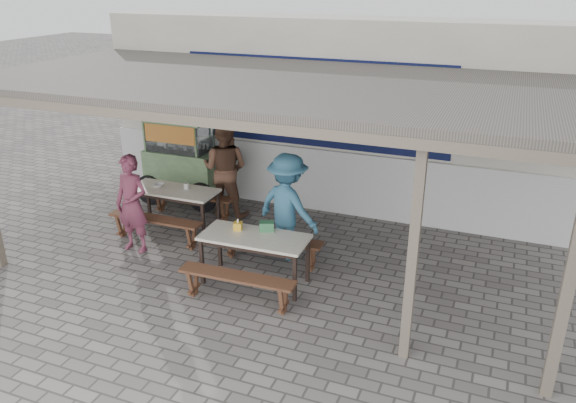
% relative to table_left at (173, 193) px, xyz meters
% --- Properties ---
extents(ground, '(60.00, 60.00, 0.00)m').
position_rel_table_left_xyz_m(ground, '(2.12, -1.18, -0.67)').
color(ground, slate).
rests_on(ground, ground).
extents(back_wall, '(9.00, 1.28, 3.50)m').
position_rel_table_left_xyz_m(back_wall, '(2.12, 2.40, 1.05)').
color(back_wall, silver).
rests_on(back_wall, ground).
extents(warung_roof, '(9.00, 4.21, 2.81)m').
position_rel_table_left_xyz_m(warung_roof, '(2.13, -0.28, 2.04)').
color(warung_roof, '#59524D').
rests_on(warung_roof, ground).
extents(table_left, '(1.57, 0.67, 0.75)m').
position_rel_table_left_xyz_m(table_left, '(0.00, 0.00, 0.00)').
color(table_left, silver).
rests_on(table_left, ground).
extents(bench_left_street, '(1.67, 0.30, 0.45)m').
position_rel_table_left_xyz_m(bench_left_street, '(0.01, -0.60, -0.33)').
color(bench_left_street, brown).
rests_on(bench_left_street, ground).
extents(bench_left_wall, '(1.67, 0.30, 0.45)m').
position_rel_table_left_xyz_m(bench_left_wall, '(-0.01, 0.60, -0.33)').
color(bench_left_wall, brown).
rests_on(bench_left_wall, ground).
extents(table_right, '(1.56, 0.75, 0.75)m').
position_rel_table_left_xyz_m(table_right, '(2.11, -1.18, 0.00)').
color(table_right, silver).
rests_on(table_right, ground).
extents(bench_right_street, '(1.65, 0.34, 0.45)m').
position_rel_table_left_xyz_m(bench_right_street, '(2.13, -1.81, -0.33)').
color(bench_right_street, brown).
rests_on(bench_right_street, ground).
extents(bench_right_wall, '(1.65, 0.34, 0.45)m').
position_rel_table_left_xyz_m(bench_right_wall, '(2.09, -0.56, -0.33)').
color(bench_right_wall, brown).
rests_on(bench_right_wall, ground).
extents(vendor_cart, '(2.09, 0.83, 1.66)m').
position_rel_table_left_xyz_m(vendor_cart, '(-0.54, 1.21, 0.23)').
color(vendor_cart, '#779A67').
rests_on(vendor_cart, ground).
extents(patron_street_side, '(0.60, 0.41, 1.61)m').
position_rel_table_left_xyz_m(patron_street_side, '(-0.16, -0.94, 0.13)').
color(patron_street_side, brown).
rests_on(patron_street_side, ground).
extents(patron_wall_side, '(0.93, 0.75, 1.81)m').
position_rel_table_left_xyz_m(patron_wall_side, '(0.54, 0.92, 0.23)').
color(patron_wall_side, brown).
rests_on(patron_wall_side, ground).
extents(patron_right_table, '(1.25, 0.95, 1.71)m').
position_rel_table_left_xyz_m(patron_right_table, '(2.24, -0.23, 0.18)').
color(patron_right_table, teal).
rests_on(patron_right_table, ground).
extents(tissue_box, '(0.14, 0.14, 0.12)m').
position_rel_table_left_xyz_m(tissue_box, '(1.80, -1.08, 0.14)').
color(tissue_box, gold).
rests_on(tissue_box, table_right).
extents(donation_box, '(0.24, 0.21, 0.14)m').
position_rel_table_left_xyz_m(donation_box, '(2.20, -0.95, 0.15)').
color(donation_box, '#347547').
rests_on(donation_box, table_right).
extents(condiment_jar, '(0.09, 0.09, 0.10)m').
position_rel_table_left_xyz_m(condiment_jar, '(0.21, 0.10, 0.13)').
color(condiment_jar, beige).
rests_on(condiment_jar, table_left).
extents(condiment_bowl, '(0.17, 0.17, 0.04)m').
position_rel_table_left_xyz_m(condiment_bowl, '(-0.31, 0.04, 0.10)').
color(condiment_bowl, silver).
rests_on(condiment_bowl, table_left).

